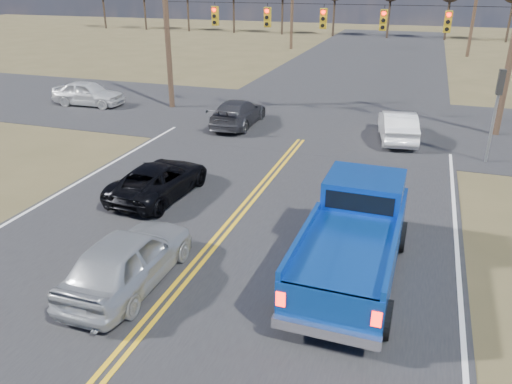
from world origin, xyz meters
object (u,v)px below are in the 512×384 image
(dgrey_car_queue, at_px, (238,113))
(silver_suv, at_px, (128,259))
(cross_car_west, at_px, (88,93))
(white_car_queue, at_px, (398,126))
(black_suv, at_px, (159,180))
(pickup_truck, at_px, (354,238))

(dgrey_car_queue, bearing_deg, silver_suv, 99.34)
(cross_car_west, bearing_deg, silver_suv, -143.57)
(white_car_queue, bearing_deg, black_suv, 42.09)
(pickup_truck, distance_m, black_suv, 7.95)
(pickup_truck, distance_m, silver_suv, 5.76)
(black_suv, xyz_separation_m, white_car_queue, (7.59, 9.56, 0.10))
(pickup_truck, relative_size, white_car_queue, 1.41)
(white_car_queue, bearing_deg, dgrey_car_queue, -9.49)
(black_suv, bearing_deg, silver_suv, 114.74)
(pickup_truck, height_order, black_suv, pickup_truck)
(white_car_queue, distance_m, dgrey_car_queue, 8.16)
(cross_car_west, bearing_deg, black_suv, -137.20)
(silver_suv, xyz_separation_m, cross_car_west, (-12.83, 16.17, -0.01))
(pickup_truck, relative_size, black_suv, 1.38)
(pickup_truck, xyz_separation_m, dgrey_car_queue, (-7.89, 12.63, -0.43))
(black_suv, height_order, white_car_queue, white_car_queue)
(pickup_truck, bearing_deg, white_car_queue, 89.89)
(cross_car_west, bearing_deg, white_car_queue, -96.11)
(silver_suv, bearing_deg, white_car_queue, -110.58)
(silver_suv, relative_size, white_car_queue, 1.01)
(white_car_queue, distance_m, cross_car_west, 18.44)
(pickup_truck, height_order, dgrey_car_queue, pickup_truck)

